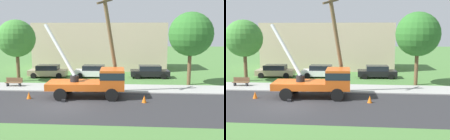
# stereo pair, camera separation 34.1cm
# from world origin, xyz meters

# --- Properties ---
(ground_plane) EXTENTS (120.00, 120.00, 0.00)m
(ground_plane) POSITION_xyz_m (0.00, 12.00, 0.00)
(ground_plane) COLOR #477538
(road_asphalt) EXTENTS (80.00, 7.89, 0.01)m
(road_asphalt) POSITION_xyz_m (0.00, 0.00, 0.00)
(road_asphalt) COLOR #2B2B2D
(road_asphalt) RESTS_ON ground
(sidewalk_strip) EXTENTS (80.00, 3.34, 0.10)m
(sidewalk_strip) POSITION_xyz_m (0.00, 5.62, 0.05)
(sidewalk_strip) COLOR #9E9E99
(sidewalk_strip) RESTS_ON ground
(utility_truck) EXTENTS (6.88, 3.21, 5.98)m
(utility_truck) POSITION_xyz_m (2.21, 2.40, 1.41)
(utility_truck) COLOR #C65119
(utility_truck) RESTS_ON ground
(leaning_utility_pole) EXTENTS (1.89, 2.57, 8.81)m
(leaning_utility_pole) POSITION_xyz_m (3.32, 3.58, 4.53)
(leaning_utility_pole) COLOR brown
(leaning_utility_pole) RESTS_ON ground
(traffic_cone_ahead) EXTENTS (0.36, 0.36, 0.56)m
(traffic_cone_ahead) POSITION_xyz_m (6.02, 1.06, 0.28)
(traffic_cone_ahead) COLOR orange
(traffic_cone_ahead) RESTS_ON ground
(traffic_cone_behind) EXTENTS (0.36, 0.36, 0.56)m
(traffic_cone_behind) POSITION_xyz_m (-3.13, 1.54, 0.28)
(traffic_cone_behind) COLOR orange
(traffic_cone_behind) RESTS_ON ground
(parked_sedan_tan) EXTENTS (4.49, 2.18, 1.42)m
(parked_sedan_tan) POSITION_xyz_m (-4.64, 11.18, 0.71)
(parked_sedan_tan) COLOR tan
(parked_sedan_tan) RESTS_ON ground
(parked_sedan_white) EXTENTS (4.41, 2.04, 1.42)m
(parked_sedan_white) POSITION_xyz_m (0.71, 11.40, 0.71)
(parked_sedan_white) COLOR silver
(parked_sedan_white) RESTS_ON ground
(parked_sedan_black) EXTENTS (4.48, 2.15, 1.42)m
(parked_sedan_black) POSITION_xyz_m (7.18, 11.64, 0.71)
(parked_sedan_black) COLOR black
(parked_sedan_black) RESTS_ON ground
(park_bench) EXTENTS (1.60, 0.45, 0.90)m
(park_bench) POSITION_xyz_m (-6.25, 5.68, 0.46)
(park_bench) COLOR brown
(park_bench) RESTS_ON ground
(roadside_tree_near) EXTENTS (3.92, 3.92, 6.55)m
(roadside_tree_near) POSITION_xyz_m (-7.00, 8.45, 4.57)
(roadside_tree_near) COLOR brown
(roadside_tree_near) RESTS_ON ground
(roadside_tree_far) EXTENTS (4.32, 4.32, 7.22)m
(roadside_tree_far) POSITION_xyz_m (10.81, 7.95, 5.04)
(roadside_tree_far) COLOR brown
(roadside_tree_far) RESTS_ON ground
(lowrise_building_backdrop) EXTENTS (18.00, 6.00, 6.40)m
(lowrise_building_backdrop) POSITION_xyz_m (0.69, 18.70, 3.20)
(lowrise_building_backdrop) COLOR #C6B293
(lowrise_building_backdrop) RESTS_ON ground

